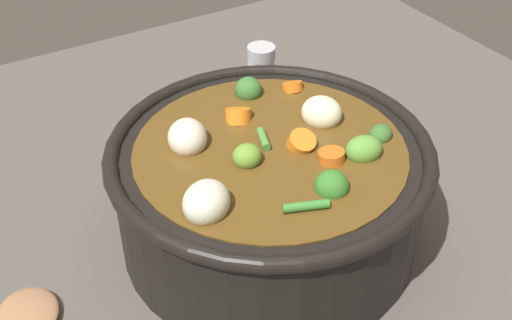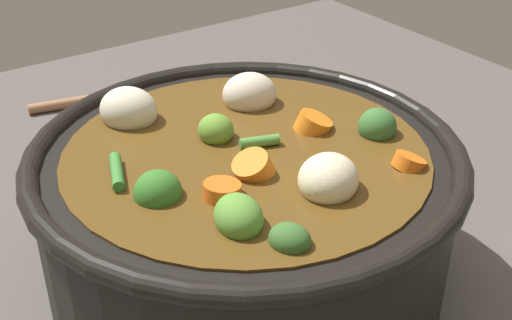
{
  "view_description": "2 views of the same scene",
  "coord_description": "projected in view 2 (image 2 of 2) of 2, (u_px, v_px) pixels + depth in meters",
  "views": [
    {
      "loc": [
        -0.45,
        0.29,
        0.51
      ],
      "look_at": [
        0.0,
        0.02,
        0.11
      ],
      "focal_mm": 46.04,
      "sensor_mm": 36.0,
      "label": 1
    },
    {
      "loc": [
        -0.25,
        -0.37,
        0.38
      ],
      "look_at": [
        0.01,
        -0.01,
        0.11
      ],
      "focal_mm": 47.55,
      "sensor_mm": 36.0,
      "label": 2
    }
  ],
  "objects": [
    {
      "name": "wooden_spoon",
      "position": [
        124.0,
        121.0,
        0.8
      ],
      "size": [
        0.2,
        0.18,
        0.01
      ],
      "color": "#A06C4A",
      "rests_on": "ground_plane"
    },
    {
      "name": "cooking_pot",
      "position": [
        246.0,
        209.0,
        0.54
      ],
      "size": [
        0.34,
        0.34,
        0.15
      ],
      "color": "black",
      "rests_on": "ground_plane"
    },
    {
      "name": "ground_plane",
      "position": [
        247.0,
        274.0,
        0.57
      ],
      "size": [
        1.1,
        1.1,
        0.0
      ],
      "primitive_type": "plane",
      "color": "#514C47"
    }
  ]
}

